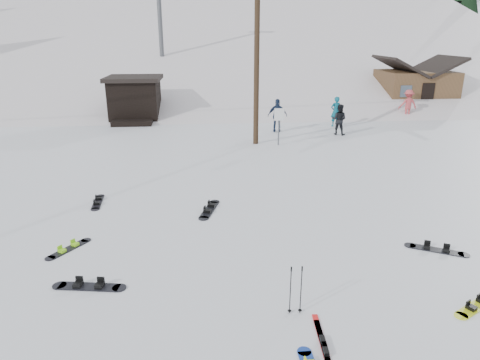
{
  "coord_description": "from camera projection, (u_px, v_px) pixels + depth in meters",
  "views": [
    {
      "loc": [
        -0.46,
        -7.07,
        5.34
      ],
      "look_at": [
        0.44,
        4.31,
        1.4
      ],
      "focal_mm": 32.0,
      "sensor_mm": 36.0,
      "label": 1
    }
  ],
  "objects": [
    {
      "name": "ground",
      "position": [
        235.0,
        318.0,
        8.44
      ],
      "size": [
        200.0,
        200.0,
        0.0
      ],
      "primitive_type": "plane",
      "color": "white",
      "rests_on": "ground"
    },
    {
      "name": "ski_slope",
      "position": [
        211.0,
        155.0,
        64.18
      ],
      "size": [
        60.0,
        85.24,
        65.97
      ],
      "primitive_type": "cube",
      "rotation": [
        0.31,
        0.0,
        0.0
      ],
      "color": "white",
      "rests_on": "ground"
    },
    {
      "name": "ridge_right",
      "position": [
        473.0,
        152.0,
        61.97
      ],
      "size": [
        45.66,
        93.98,
        54.59
      ],
      "primitive_type": "cube",
      "rotation": [
        0.21,
        -0.05,
        -0.12
      ],
      "color": "white",
      "rests_on": "ground"
    },
    {
      "name": "treeline_crest",
      "position": [
        207.0,
        60.0,
        89.49
      ],
      "size": [
        50.0,
        6.0,
        10.0
      ],
      "primitive_type": null,
      "color": "black",
      "rests_on": "ski_slope"
    },
    {
      "name": "utility_pole",
      "position": [
        257.0,
        47.0,
        20.26
      ],
      "size": [
        2.0,
        0.26,
        9.0
      ],
      "color": "#3A2819",
      "rests_on": "ground"
    },
    {
      "name": "trail_sign",
      "position": [
        279.0,
        120.0,
        21.05
      ],
      "size": [
        0.5,
        0.09,
        1.85
      ],
      "color": "#595B60",
      "rests_on": "ground"
    },
    {
      "name": "lift_hut",
      "position": [
        135.0,
        98.0,
        27.36
      ],
      "size": [
        3.4,
        4.1,
        2.75
      ],
      "color": "black",
      "rests_on": "ground"
    },
    {
      "name": "cabin",
      "position": [
        415.0,
        88.0,
        31.68
      ],
      "size": [
        5.39,
        4.4,
        3.77
      ],
      "color": "brown",
      "rests_on": "ground"
    },
    {
      "name": "hero_skis",
      "position": [
        324.0,
        347.0,
        7.63
      ],
      "size": [
        0.23,
        1.9,
        0.1
      ],
      "rotation": [
        0.0,
        0.0,
        -0.06
      ],
      "color": "red",
      "rests_on": "ground"
    },
    {
      "name": "ski_poles",
      "position": [
        296.0,
        290.0,
        8.44
      ],
      "size": [
        0.29,
        0.08,
        1.05
      ],
      "color": "black",
      "rests_on": "ground"
    },
    {
      "name": "board_scatter_a",
      "position": [
        89.0,
        286.0,
        9.46
      ],
      "size": [
        1.66,
        0.51,
        0.12
      ],
      "rotation": [
        0.0,
        0.0,
        -0.15
      ],
      "color": "black",
      "rests_on": "ground"
    },
    {
      "name": "board_scatter_b",
      "position": [
        98.0,
        202.0,
        14.18
      ],
      "size": [
        0.39,
        1.47,
        0.1
      ],
      "rotation": [
        0.0,
        0.0,
        1.66
      ],
      "color": "black",
      "rests_on": "ground"
    },
    {
      "name": "board_scatter_c",
      "position": [
        69.0,
        248.0,
        11.12
      ],
      "size": [
        0.9,
        1.19,
        0.1
      ],
      "rotation": [
        0.0,
        0.0,
        0.97
      ],
      "color": "black",
      "rests_on": "ground"
    },
    {
      "name": "board_scatter_d",
      "position": [
        436.0,
        249.0,
        11.06
      ],
      "size": [
        1.42,
        0.89,
        0.11
      ],
      "rotation": [
        0.0,
        0.0,
        -0.48
      ],
      "color": "black",
      "rests_on": "ground"
    },
    {
      "name": "board_scatter_e",
      "position": [
        476.0,
        305.0,
        8.79
      ],
      "size": [
        1.25,
        0.83,
        0.1
      ],
      "rotation": [
        0.0,
        0.0,
        0.52
      ],
      "color": "#EFFF1C",
      "rests_on": "ground"
    },
    {
      "name": "board_scatter_f",
      "position": [
        209.0,
        209.0,
        13.58
      ],
      "size": [
        0.69,
        1.64,
        0.12
      ],
      "rotation": [
        0.0,
        0.0,
        1.3
      ],
      "color": "black",
      "rests_on": "ground"
    },
    {
      "name": "skier_teal",
      "position": [
        336.0,
        111.0,
        25.56
      ],
      "size": [
        0.72,
        0.56,
        1.77
      ],
      "primitive_type": "imported",
      "rotation": [
        0.0,
        0.0,
        3.37
      ],
      "color": "#0B5B70",
      "rests_on": "ground"
    },
    {
      "name": "skier_dark",
      "position": [
        339.0,
        120.0,
        23.43
      ],
      "size": [
        1.02,
        0.96,
        1.68
      ],
      "primitive_type": "imported",
      "rotation": [
        0.0,
        0.0,
        2.61
      ],
      "color": "black",
      "rests_on": "ground"
    },
    {
      "name": "skier_pink",
      "position": [
        408.0,
        104.0,
        27.99
      ],
      "size": [
        1.21,
        0.71,
        1.85
      ],
      "primitive_type": "imported",
      "rotation": [
        0.0,
        0.0,
        3.16
      ],
      "color": "#C14448",
      "rests_on": "ground"
    },
    {
      "name": "skier_navy",
      "position": [
        277.0,
        116.0,
        24.04
      ],
      "size": [
        1.15,
        0.63,
        1.86
      ],
      "primitive_type": "imported",
      "rotation": [
        0.0,
        0.0,
        2.97
      ],
      "color": "#1B2A45",
      "rests_on": "ground"
    }
  ]
}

